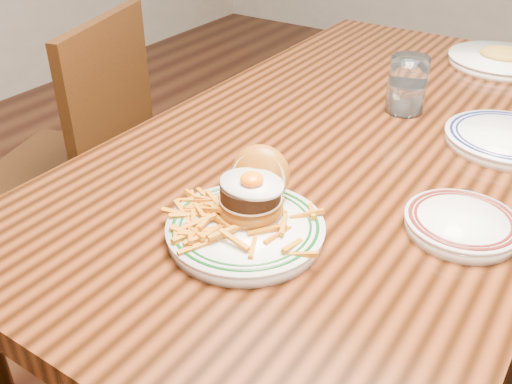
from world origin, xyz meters
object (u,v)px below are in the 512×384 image
Objects in this scene: table at (356,167)px; main_plate at (248,215)px; chair_left at (83,160)px; side_plate at (462,223)px.

table is 0.46m from main_plate.
chair_left reaches higher than side_plate.
side_plate reaches higher than table.
main_plate is 1.39× the size of side_plate.
chair_left reaches higher than main_plate.
main_plate is at bearing -89.19° from table.
chair_left is 4.69× the size of side_plate.
main_plate reaches higher than table.
side_plate is (0.29, 0.19, -0.02)m from main_plate.
chair_left is 3.38× the size of main_plate.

